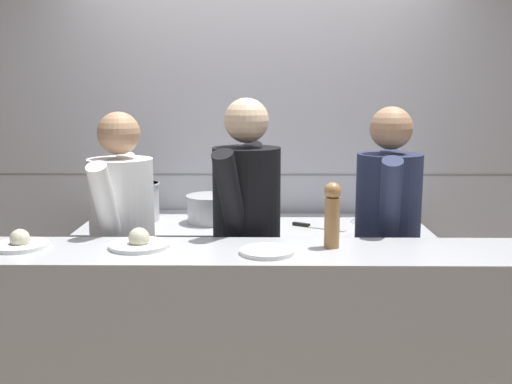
{
  "coord_description": "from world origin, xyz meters",
  "views": [
    {
      "loc": [
        0.03,
        -2.68,
        1.72
      ],
      "look_at": [
        -0.0,
        0.59,
        1.15
      ],
      "focal_mm": 42.0,
      "sensor_mm": 36.0,
      "label": 1
    }
  ],
  "objects": [
    {
      "name": "stock_pot",
      "position": [
        -0.72,
        0.93,
        1.04
      ],
      "size": [
        0.24,
        0.24,
        0.24
      ],
      "color": "#B7BABF",
      "rests_on": "oven_range"
    },
    {
      "name": "plated_dish_appetiser",
      "position": [
        -0.5,
        -0.17,
        1.06
      ],
      "size": [
        0.26,
        0.26,
        0.09
      ],
      "color": "white",
      "rests_on": "pass_counter"
    },
    {
      "name": "sauce_pot",
      "position": [
        -0.28,
        0.87,
        1.0
      ],
      "size": [
        0.3,
        0.3,
        0.17
      ],
      "color": "#B7BABF",
      "rests_on": "oven_range"
    },
    {
      "name": "oven_range",
      "position": [
        -0.53,
        0.9,
        0.46
      ],
      "size": [
        1.03,
        0.71,
        0.91
      ],
      "color": "#38383D",
      "rests_on": "ground_plane"
    },
    {
      "name": "prep_counter",
      "position": [
        0.52,
        0.9,
        0.44
      ],
      "size": [
        1.0,
        0.65,
        0.89
      ],
      "color": "#B7BABF",
      "rests_on": "ground_plane"
    },
    {
      "name": "chefs_knife",
      "position": [
        0.34,
        0.82,
        0.9
      ],
      "size": [
        0.31,
        0.19,
        0.02
      ],
      "color": "#B7BABF",
      "rests_on": "prep_counter"
    },
    {
      "name": "chef_sous",
      "position": [
        -0.05,
        0.26,
        0.93
      ],
      "size": [
        0.43,
        0.72,
        1.67
      ],
      "rotation": [
        0.0,
        0.0,
        -0.32
      ],
      "color": "black",
      "rests_on": "ground_plane"
    },
    {
      "name": "chef_head_cook",
      "position": [
        -0.68,
        0.28,
        0.89
      ],
      "size": [
        0.36,
        0.7,
        1.61
      ],
      "rotation": [
        0.0,
        0.0,
        -0.12
      ],
      "color": "black",
      "rests_on": "ground_plane"
    },
    {
      "name": "plated_dish_dessert",
      "position": [
        0.05,
        -0.27,
        1.05
      ],
      "size": [
        0.23,
        0.23,
        0.02
      ],
      "color": "white",
      "rests_on": "pass_counter"
    },
    {
      "name": "pass_counter",
      "position": [
        -0.01,
        -0.22,
        0.52
      ],
      "size": [
        2.71,
        0.45,
        1.04
      ],
      "color": "#B7BABF",
      "rests_on": "ground_plane"
    },
    {
      "name": "wall_back_tiled",
      "position": [
        0.0,
        1.3,
        1.3
      ],
      "size": [
        8.0,
        0.06,
        2.6
      ],
      "color": "silver",
      "rests_on": "ground_plane"
    },
    {
      "name": "pepper_mill",
      "position": [
        0.33,
        -0.17,
        1.19
      ],
      "size": [
        0.07,
        0.07,
        0.29
      ],
      "color": "#AD7A47",
      "rests_on": "pass_counter"
    },
    {
      "name": "mixing_bowl_steel",
      "position": [
        0.72,
        0.96,
        0.95
      ],
      "size": [
        0.28,
        0.28,
        0.11
      ],
      "color": "#B7BABF",
      "rests_on": "prep_counter"
    },
    {
      "name": "chef_line",
      "position": [
        0.68,
        0.32,
        0.91
      ],
      "size": [
        0.38,
        0.71,
        1.63
      ],
      "rotation": [
        0.0,
        0.0,
        -0.17
      ],
      "color": "black",
      "rests_on": "ground_plane"
    },
    {
      "name": "plated_dish_main",
      "position": [
        -1.02,
        -0.18,
        1.06
      ],
      "size": [
        0.24,
        0.24,
        0.08
      ],
      "color": "white",
      "rests_on": "pass_counter"
    }
  ]
}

